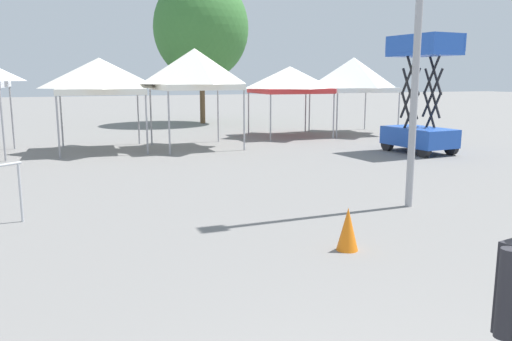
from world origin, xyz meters
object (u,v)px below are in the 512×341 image
(traffic_cone_lot_center, at_px, (348,229))
(tree_behind_tents_right, at_px, (201,28))
(canopy_tent_center, at_px, (290,80))
(scissor_lift, at_px, (420,118))
(canopy_tent_left_of_center, at_px, (353,75))
(canopy_tent_right_of_center, at_px, (100,76))
(canopy_tent_behind_center, at_px, (195,69))

(traffic_cone_lot_center, bearing_deg, tree_behind_tents_right, 80.38)
(tree_behind_tents_right, relative_size, traffic_cone_lot_center, 12.23)
(canopy_tent_center, distance_m, scissor_lift, 6.48)
(canopy_tent_center, xyz_separation_m, canopy_tent_left_of_center, (3.08, -0.03, 0.21))
(canopy_tent_right_of_center, height_order, canopy_tent_center, canopy_tent_right_of_center)
(canopy_tent_center, height_order, canopy_tent_left_of_center, canopy_tent_left_of_center)
(canopy_tent_left_of_center, bearing_deg, canopy_tent_right_of_center, -171.57)
(canopy_tent_behind_center, xyz_separation_m, traffic_cone_lot_center, (-0.75, -11.64, -2.46))
(canopy_tent_right_of_center, distance_m, canopy_tent_center, 8.03)
(canopy_tent_behind_center, bearing_deg, scissor_lift, -30.53)
(canopy_tent_center, xyz_separation_m, tree_behind_tents_right, (-1.83, 7.37, 2.68))
(canopy_tent_behind_center, relative_size, traffic_cone_lot_center, 5.45)
(canopy_tent_left_of_center, relative_size, tree_behind_tents_right, 0.43)
(canopy_tent_behind_center, distance_m, scissor_lift, 7.88)
(canopy_tent_behind_center, height_order, scissor_lift, scissor_lift)
(canopy_tent_right_of_center, bearing_deg, canopy_tent_behind_center, -8.38)
(traffic_cone_lot_center, bearing_deg, canopy_tent_left_of_center, 58.25)
(canopy_tent_center, height_order, scissor_lift, scissor_lift)
(canopy_tent_center, relative_size, canopy_tent_left_of_center, 0.90)
(canopy_tent_center, bearing_deg, canopy_tent_behind_center, -155.50)
(canopy_tent_behind_center, relative_size, scissor_lift, 0.91)
(tree_behind_tents_right, bearing_deg, canopy_tent_left_of_center, -56.46)
(canopy_tent_left_of_center, distance_m, traffic_cone_lot_center, 16.30)
(canopy_tent_right_of_center, relative_size, traffic_cone_lot_center, 4.90)
(scissor_lift, relative_size, tree_behind_tents_right, 0.49)
(canopy_tent_right_of_center, bearing_deg, canopy_tent_left_of_center, 8.43)
(canopy_tent_right_of_center, bearing_deg, tree_behind_tents_right, 56.26)
(canopy_tent_behind_center, relative_size, tree_behind_tents_right, 0.45)
(tree_behind_tents_right, distance_m, traffic_cone_lot_center, 21.96)
(scissor_lift, height_order, traffic_cone_lot_center, scissor_lift)
(canopy_tent_center, bearing_deg, canopy_tent_right_of_center, -168.11)
(canopy_tent_right_of_center, distance_m, canopy_tent_behind_center, 3.24)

